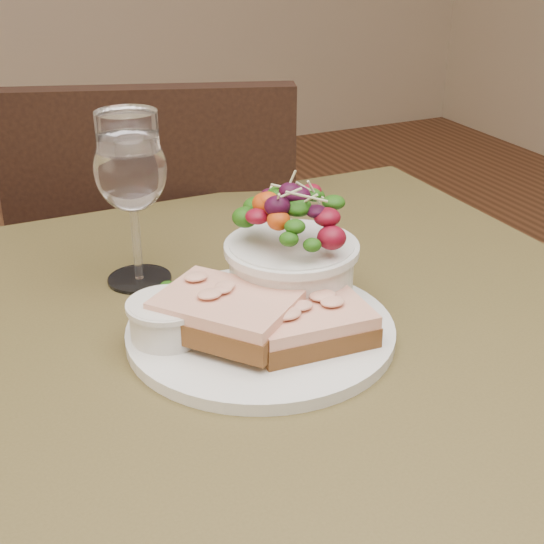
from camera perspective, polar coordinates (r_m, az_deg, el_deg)
name	(u,v)px	position (r m, az deg, el deg)	size (l,w,h in m)	color
cafe_table	(269,423)	(0.79, -0.23, -11.30)	(0.80, 0.80, 0.75)	#4B4020
chair_far	(171,385)	(1.48, -7.58, -8.42)	(0.53, 0.53, 0.90)	black
dinner_plate	(261,330)	(0.73, -0.86, -4.42)	(0.26, 0.26, 0.01)	white
sandwich_front	(308,323)	(0.70, 2.75, -3.86)	(0.11, 0.09, 0.03)	#432412
sandwich_back	(226,313)	(0.70, -3.46, -3.09)	(0.15, 0.15, 0.03)	#432412
ramekin	(167,318)	(0.71, -7.87, -3.43)	(0.07, 0.07, 0.04)	silver
salad_bowl	(292,245)	(0.75, 1.49, 2.05)	(0.12, 0.12, 0.13)	white
garnish	(183,291)	(0.78, -6.70, -1.40)	(0.05, 0.04, 0.02)	#0F3409
wine_glass	(131,174)	(0.80, -10.59, 7.25)	(0.08, 0.08, 0.18)	white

